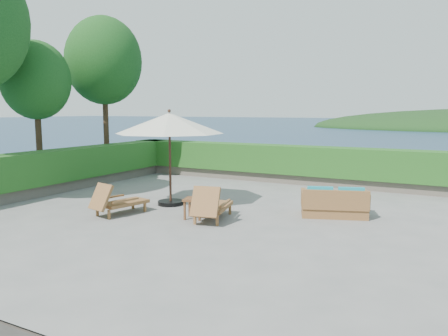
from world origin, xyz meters
The scene contains 14 objects.
ground centered at (0.00, 0.00, 0.00)m, with size 12.00×12.00×0.00m, color gray.
foundation centered at (0.00, 0.00, -1.55)m, with size 12.00×12.00×3.00m, color #50483F.
ocean centered at (0.00, 0.00, -3.00)m, with size 600.00×600.00×0.00m, color #142D3F.
planter_wall_far centered at (0.00, 5.60, 0.18)m, with size 12.00×0.60×0.36m, color #6C6356.
planter_wall_left centered at (-5.60, 0.00, 0.18)m, with size 0.60×12.00×0.36m, color #6C6356.
hedge_far centered at (0.00, 5.60, 0.85)m, with size 12.40×0.90×1.00m, color #254F16.
hedge_left centered at (-5.60, 0.00, 0.85)m, with size 0.90×12.40×1.00m, color #254F16.
tree_mid centered at (-6.40, 0.50, 3.55)m, with size 2.20×2.20×4.83m.
tree_far centered at (-6.00, 3.20, 4.40)m, with size 2.80×2.80×6.03m.
patio_umbrella centered at (-1.25, 0.56, 2.23)m, with size 3.64×3.64×2.64m.
lounge_left centered at (-1.76, -1.05, 0.35)m, with size 0.91×1.55×0.84m.
lounge_right centered at (0.62, -0.44, 0.37)m, with size 0.96×1.65×0.89m.
side_table centered at (0.15, -0.46, 0.41)m, with size 0.57×0.57×0.50m.
wicker_loveseat centered at (3.10, 1.32, 0.30)m, with size 1.77×1.30×0.78m.
Camera 1 is at (5.64, -9.26, 2.62)m, focal length 35.00 mm.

